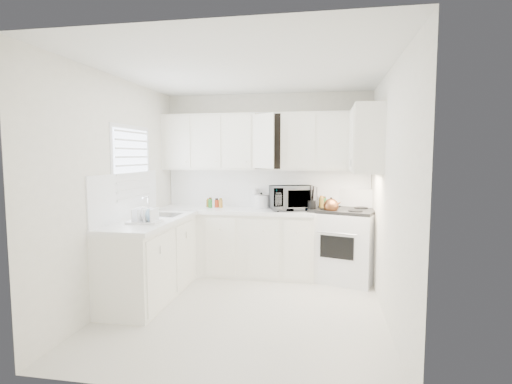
% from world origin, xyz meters
% --- Properties ---
extents(floor, '(3.20, 3.20, 0.00)m').
position_xyz_m(floor, '(0.00, 0.00, 0.00)').
color(floor, silver).
rests_on(floor, ground).
extents(ceiling, '(3.20, 3.20, 0.00)m').
position_xyz_m(ceiling, '(0.00, 0.00, 2.60)').
color(ceiling, white).
rests_on(ceiling, ground).
extents(wall_back, '(3.00, 0.00, 3.00)m').
position_xyz_m(wall_back, '(0.00, 1.60, 1.30)').
color(wall_back, white).
rests_on(wall_back, ground).
extents(wall_front, '(3.00, 0.00, 3.00)m').
position_xyz_m(wall_front, '(0.00, -1.60, 1.30)').
color(wall_front, white).
rests_on(wall_front, ground).
extents(wall_left, '(0.00, 3.20, 3.20)m').
position_xyz_m(wall_left, '(-1.50, 0.00, 1.30)').
color(wall_left, white).
rests_on(wall_left, ground).
extents(wall_right, '(0.00, 3.20, 3.20)m').
position_xyz_m(wall_right, '(1.50, 0.00, 1.30)').
color(wall_right, white).
rests_on(wall_right, ground).
extents(window_blinds, '(0.06, 0.96, 1.06)m').
position_xyz_m(window_blinds, '(-1.48, 0.35, 1.55)').
color(window_blinds, white).
rests_on(window_blinds, wall_left).
extents(lower_cabinets_back, '(2.22, 0.60, 0.90)m').
position_xyz_m(lower_cabinets_back, '(-0.39, 1.30, 0.45)').
color(lower_cabinets_back, white).
rests_on(lower_cabinets_back, floor).
extents(lower_cabinets_left, '(0.60, 1.60, 0.90)m').
position_xyz_m(lower_cabinets_left, '(-1.20, 0.20, 0.45)').
color(lower_cabinets_left, white).
rests_on(lower_cabinets_left, floor).
extents(countertop_back, '(2.24, 0.64, 0.05)m').
position_xyz_m(countertop_back, '(-0.39, 1.29, 0.93)').
color(countertop_back, white).
rests_on(countertop_back, lower_cabinets_back).
extents(countertop_left, '(0.64, 1.62, 0.05)m').
position_xyz_m(countertop_left, '(-1.19, 0.20, 0.93)').
color(countertop_left, white).
rests_on(countertop_left, lower_cabinets_left).
extents(backsplash_back, '(2.98, 0.02, 0.55)m').
position_xyz_m(backsplash_back, '(0.00, 1.59, 1.23)').
color(backsplash_back, white).
rests_on(backsplash_back, wall_back).
extents(backsplash_left, '(0.02, 1.60, 0.55)m').
position_xyz_m(backsplash_left, '(-1.49, 0.20, 1.23)').
color(backsplash_left, white).
rests_on(backsplash_left, wall_left).
extents(upper_cabinets_back, '(3.00, 0.33, 0.80)m').
position_xyz_m(upper_cabinets_back, '(0.00, 1.44, 1.50)').
color(upper_cabinets_back, white).
rests_on(upper_cabinets_back, wall_back).
extents(upper_cabinets_right, '(0.33, 0.90, 0.80)m').
position_xyz_m(upper_cabinets_right, '(1.33, 0.82, 1.50)').
color(upper_cabinets_right, white).
rests_on(upper_cabinets_right, wall_right).
extents(sink, '(0.42, 0.38, 0.30)m').
position_xyz_m(sink, '(-1.19, 0.55, 1.07)').
color(sink, gray).
rests_on(sink, countertop_left).
extents(stove, '(0.98, 0.88, 1.26)m').
position_xyz_m(stove, '(1.12, 1.27, 0.63)').
color(stove, white).
rests_on(stove, floor).
extents(tea_kettle, '(0.31, 0.29, 0.23)m').
position_xyz_m(tea_kettle, '(0.94, 1.11, 1.06)').
color(tea_kettle, brown).
rests_on(tea_kettle, stove).
extents(frying_pan, '(0.38, 0.46, 0.04)m').
position_xyz_m(frying_pan, '(1.30, 1.43, 0.96)').
color(frying_pan, black).
rests_on(frying_pan, stove).
extents(microwave, '(0.68, 0.51, 0.41)m').
position_xyz_m(microwave, '(0.41, 1.31, 1.15)').
color(microwave, gray).
rests_on(microwave, countertop_back).
extents(rice_cooker, '(0.28, 0.28, 0.22)m').
position_xyz_m(rice_cooker, '(-0.05, 1.42, 1.06)').
color(rice_cooker, white).
rests_on(rice_cooker, countertop_back).
extents(paper_towel, '(0.12, 0.12, 0.27)m').
position_xyz_m(paper_towel, '(-0.16, 1.52, 1.08)').
color(paper_towel, white).
rests_on(paper_towel, countertop_back).
extents(utensil_crock, '(0.15, 0.15, 0.36)m').
position_xyz_m(utensil_crock, '(0.68, 1.17, 1.13)').
color(utensil_crock, black).
rests_on(utensil_crock, countertop_back).
extents(dish_rack, '(0.37, 0.28, 0.19)m').
position_xyz_m(dish_rack, '(-1.14, -0.06, 1.05)').
color(dish_rack, white).
rests_on(dish_rack, countertop_left).
extents(spice_left_0, '(0.06, 0.06, 0.13)m').
position_xyz_m(spice_left_0, '(-0.85, 1.42, 1.02)').
color(spice_left_0, olive).
rests_on(spice_left_0, countertop_back).
extents(spice_left_1, '(0.06, 0.06, 0.13)m').
position_xyz_m(spice_left_1, '(-0.78, 1.33, 1.02)').
color(spice_left_1, '#297C2D').
rests_on(spice_left_1, countertop_back).
extents(spice_left_2, '(0.06, 0.06, 0.13)m').
position_xyz_m(spice_left_2, '(-0.70, 1.42, 1.02)').
color(spice_left_2, '#C33B1A').
rests_on(spice_left_2, countertop_back).
extents(spice_left_3, '(0.06, 0.06, 0.13)m').
position_xyz_m(spice_left_3, '(-0.62, 1.33, 1.02)').
color(spice_left_3, '#C07E2D').
rests_on(spice_left_3, countertop_back).
extents(sauce_right_0, '(0.06, 0.06, 0.19)m').
position_xyz_m(sauce_right_0, '(0.58, 1.46, 1.05)').
color(sauce_right_0, '#C33B1A').
rests_on(sauce_right_0, countertop_back).
extents(sauce_right_1, '(0.06, 0.06, 0.19)m').
position_xyz_m(sauce_right_1, '(0.64, 1.40, 1.05)').
color(sauce_right_1, '#C07E2D').
rests_on(sauce_right_1, countertop_back).
extents(sauce_right_2, '(0.06, 0.06, 0.19)m').
position_xyz_m(sauce_right_2, '(0.69, 1.46, 1.05)').
color(sauce_right_2, '#4F3516').
rests_on(sauce_right_2, countertop_back).
extents(sauce_right_3, '(0.06, 0.06, 0.19)m').
position_xyz_m(sauce_right_3, '(0.74, 1.40, 1.05)').
color(sauce_right_3, black).
rests_on(sauce_right_3, countertop_back).
extents(sauce_right_4, '(0.06, 0.06, 0.19)m').
position_xyz_m(sauce_right_4, '(0.80, 1.46, 1.05)').
color(sauce_right_4, olive).
rests_on(sauce_right_4, countertop_back).
extents(sauce_right_5, '(0.06, 0.06, 0.19)m').
position_xyz_m(sauce_right_5, '(0.85, 1.40, 1.05)').
color(sauce_right_5, '#297C2D').
rests_on(sauce_right_5, countertop_back).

